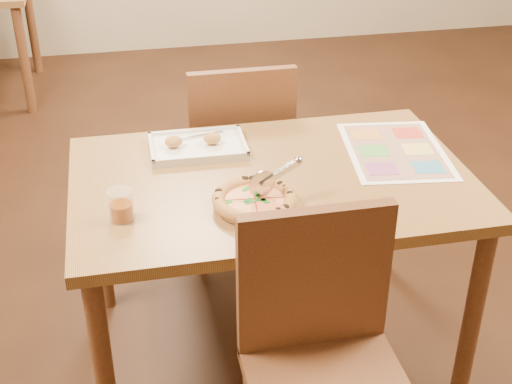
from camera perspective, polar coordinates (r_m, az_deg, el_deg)
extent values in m
plane|color=black|center=(2.74, 1.12, -12.04)|extent=(7.00, 7.00, 0.00)
cube|color=olive|center=(2.33, 1.29, 0.82)|extent=(1.30, 0.85, 0.04)
cylinder|color=brown|center=(2.21, -12.12, -13.56)|extent=(0.06, 0.06, 0.68)
cylinder|color=brown|center=(2.79, -12.44, -3.27)|extent=(0.06, 0.06, 0.68)
cylinder|color=brown|center=(2.44, 16.98, -9.35)|extent=(0.06, 0.06, 0.68)
cylinder|color=brown|center=(2.98, 10.75, -0.74)|extent=(0.06, 0.06, 0.68)
cube|color=brown|center=(1.93, 4.67, -7.10)|extent=(0.42, 0.04, 0.45)
cube|color=brown|center=(3.06, -1.70, 3.02)|extent=(0.42, 0.42, 0.04)
cube|color=brown|center=(2.79, -1.06, 5.39)|extent=(0.42, 0.04, 0.45)
cylinder|color=brown|center=(4.70, -18.05, 9.99)|extent=(0.06, 0.06, 0.68)
cylinder|color=brown|center=(5.39, -17.50, 12.58)|extent=(0.06, 0.06, 0.68)
cylinder|color=white|center=(2.16, 0.00, -1.00)|extent=(0.24, 0.24, 0.01)
cylinder|color=#DC904B|center=(2.15, -0.11, -0.81)|extent=(0.25, 0.25, 0.01)
cylinder|color=#E7C37D|center=(2.14, -0.11, -0.62)|extent=(0.21, 0.21, 0.01)
torus|color=#DC904B|center=(2.14, -0.11, -0.60)|extent=(0.26, 0.26, 0.04)
cylinder|color=silver|center=(2.13, 0.49, 0.63)|extent=(0.09, 0.03, 0.09)
cube|color=silver|center=(2.14, 1.96, 1.57)|extent=(0.13, 0.06, 0.06)
cube|color=white|center=(2.50, -4.67, 3.56)|extent=(0.34, 0.23, 0.02)
cube|color=silver|center=(2.49, -4.68, 3.81)|extent=(0.16, 0.04, 0.00)
ellipsoid|color=#C08145|center=(2.48, -6.61, 4.03)|extent=(0.06, 0.05, 0.04)
ellipsoid|color=#C08145|center=(2.49, -3.51, 4.31)|extent=(0.06, 0.05, 0.04)
cylinder|color=#843B0A|center=(2.12, -10.70, -1.53)|extent=(0.07, 0.07, 0.05)
cylinder|color=white|center=(2.11, -10.75, -1.04)|extent=(0.08, 0.08, 0.10)
cube|color=white|center=(2.53, 11.09, 3.28)|extent=(0.39, 0.51, 0.00)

